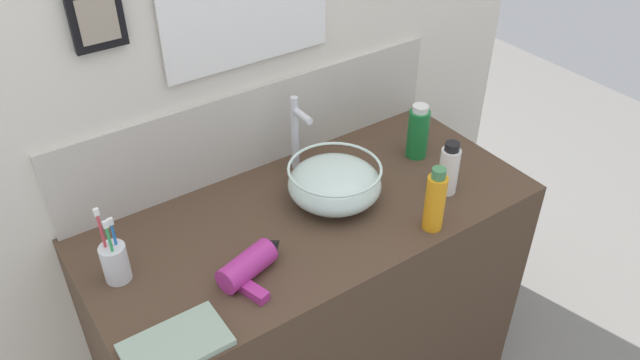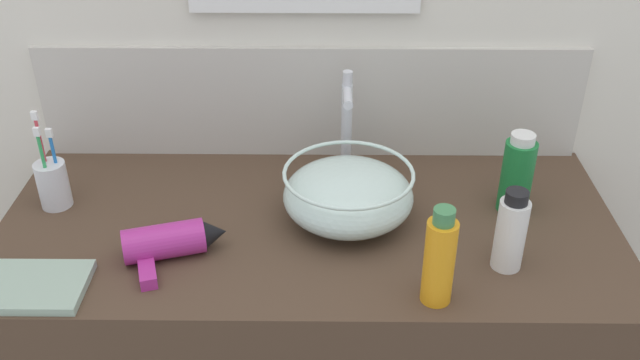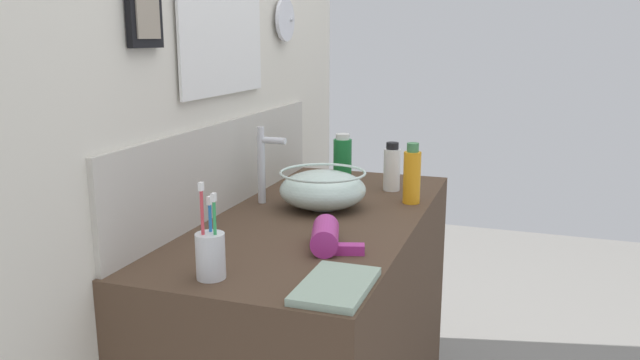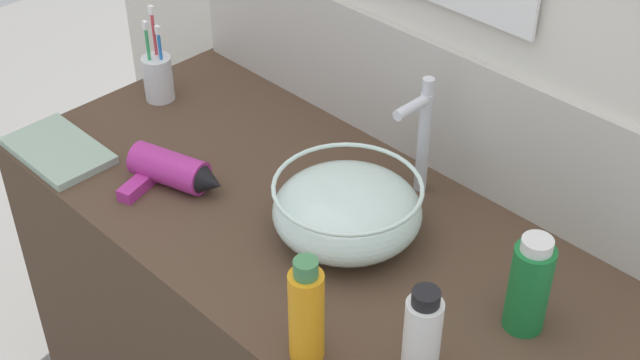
% 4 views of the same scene
% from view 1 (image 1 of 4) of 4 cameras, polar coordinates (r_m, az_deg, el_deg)
% --- Properties ---
extents(vanity_counter, '(1.25, 0.58, 0.90)m').
position_cam_1_polar(vanity_counter, '(2.03, -0.57, -12.85)').
color(vanity_counter, '#4C3828').
rests_on(vanity_counter, ground).
extents(back_panel, '(1.99, 0.10, 2.39)m').
position_cam_1_polar(back_panel, '(1.78, -6.55, 9.93)').
color(back_panel, silver).
rests_on(back_panel, ground).
extents(glass_bowl_sink, '(0.26, 0.26, 0.11)m').
position_cam_1_polar(glass_bowl_sink, '(1.72, 1.34, -0.29)').
color(glass_bowl_sink, silver).
rests_on(glass_bowl_sink, vanity_counter).
extents(faucet, '(0.02, 0.09, 0.24)m').
position_cam_1_polar(faucet, '(1.81, -2.17, 4.55)').
color(faucet, silver).
rests_on(faucet, vanity_counter).
extents(hair_drier, '(0.20, 0.17, 0.07)m').
position_cam_1_polar(hair_drier, '(1.52, -6.25, -7.64)').
color(hair_drier, '#B22D8C').
rests_on(hair_drier, vanity_counter).
extents(toothbrush_cup, '(0.06, 0.06, 0.21)m').
position_cam_1_polar(toothbrush_cup, '(1.57, -18.23, -7.10)').
color(toothbrush_cup, silver).
rests_on(toothbrush_cup, vanity_counter).
extents(shampoo_bottle, '(0.06, 0.06, 0.17)m').
position_cam_1_polar(shampoo_bottle, '(1.92, 8.95, 4.34)').
color(shampoo_bottle, '#197233').
rests_on(shampoo_bottle, vanity_counter).
extents(lotion_bottle, '(0.05, 0.05, 0.19)m').
position_cam_1_polar(lotion_bottle, '(1.64, 10.48, -1.89)').
color(lotion_bottle, orange).
rests_on(lotion_bottle, vanity_counter).
extents(soap_dispenser, '(0.06, 0.06, 0.16)m').
position_cam_1_polar(soap_dispenser, '(1.78, 11.70, 0.98)').
color(soap_dispenser, white).
rests_on(soap_dispenser, vanity_counter).
extents(hand_towel, '(0.22, 0.14, 0.02)m').
position_cam_1_polar(hand_towel, '(1.42, -13.05, -14.45)').
color(hand_towel, '#99B29E').
rests_on(hand_towel, vanity_counter).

